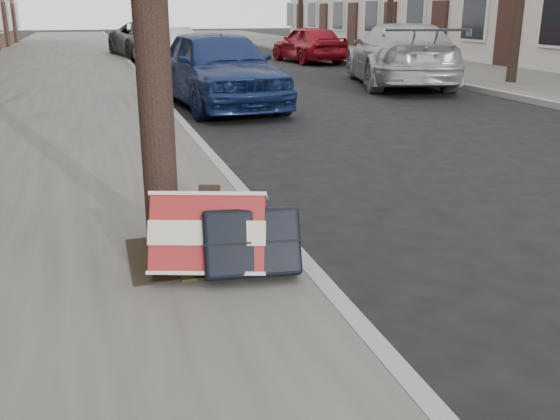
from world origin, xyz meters
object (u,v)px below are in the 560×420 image
object	(u,v)px
suitcase_red	(209,235)
car_near_front	(219,68)
car_near_mid	(170,50)
suitcase_navy	(251,242)

from	to	relation	value
suitcase_red	car_near_front	world-z (taller)	car_near_front
suitcase_red	car_near_mid	size ratio (longest dim) A/B	0.19
car_near_mid	suitcase_red	bearing A→B (deg)	-105.22
car_near_front	suitcase_navy	bearing A→B (deg)	-105.12
suitcase_navy	car_near_front	world-z (taller)	car_near_front
suitcase_red	car_near_mid	world-z (taller)	car_near_mid
car_near_front	car_near_mid	bearing A→B (deg)	84.62
suitcase_navy	car_near_front	xyz separation A→B (m)	(1.44, 8.21, 0.37)
suitcase_red	car_near_mid	xyz separation A→B (m)	(1.73, 15.61, 0.24)
suitcase_navy	car_near_mid	xyz separation A→B (m)	(1.47, 15.72, 0.28)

